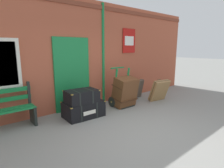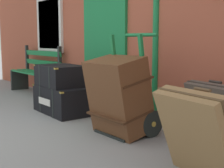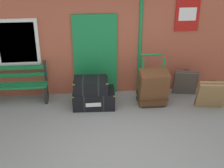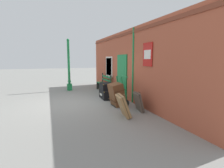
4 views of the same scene
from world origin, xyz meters
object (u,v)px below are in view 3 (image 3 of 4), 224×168
Objects in this scene: suitcase_cream at (185,83)px; steamer_trunk_middle at (91,85)px; platform_bench at (15,85)px; steamer_trunk_base at (94,98)px; suitcase_beige at (211,95)px; porters_trolley at (151,92)px; large_brown_trunk at (153,88)px.

steamer_trunk_middle is at bearing -170.66° from suitcase_cream.
platform_bench is 2.00m from steamer_trunk_base.
suitcase_cream is (-0.38, 0.77, -0.03)m from suitcase_beige.
porters_trolley reaches higher than platform_bench.
suitcase_beige is 0.86m from suitcase_cream.
steamer_trunk_base is 0.86× the size of porters_trolley.
steamer_trunk_middle is (1.87, -0.48, 0.14)m from platform_bench.
steamer_trunk_middle is 2.50m from suitcase_cream.
platform_bench is at bearing 167.28° from steamer_trunk_base.
platform_bench is 4.78m from suitcase_beige.
suitcase_beige is 1.06× the size of suitcase_cream.
steamer_trunk_middle is at bearing -14.24° from platform_bench.
steamer_trunk_base is 1.46× the size of suitcase_cream.
platform_bench is 3.39m from porters_trolley.
large_brown_trunk is 1.08m from suitcase_cream.
large_brown_trunk is at bearing 167.23° from suitcase_beige.
suitcase_cream is at bearing 116.08° from suitcase_beige.
platform_bench is 1.54× the size of steamer_trunk_base.
steamer_trunk_middle is 0.89× the size of large_brown_trunk.
large_brown_trunk is 1.38m from suitcase_beige.
suitcase_cream is (0.97, 0.30, 0.07)m from porters_trolley.
porters_trolley is (3.36, -0.37, -0.17)m from platform_bench.
steamer_trunk_base is at bearing -171.31° from suitcase_cream.
steamer_trunk_base is 1.24× the size of steamer_trunk_middle.
suitcase_cream is (2.46, 0.40, -0.23)m from steamer_trunk_middle.
steamer_trunk_base is at bearing 175.89° from large_brown_trunk.
porters_trolley is (1.43, 0.07, 0.06)m from steamer_trunk_base.
suitcase_beige reaches higher than suitcase_cream.
steamer_trunk_middle is at bearing -148.77° from steamer_trunk_base.
steamer_trunk_base is at bearing -12.72° from platform_bench.
platform_bench is 2.13× the size of suitcase_beige.
steamer_trunk_base is (1.93, -0.44, -0.23)m from platform_bench.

